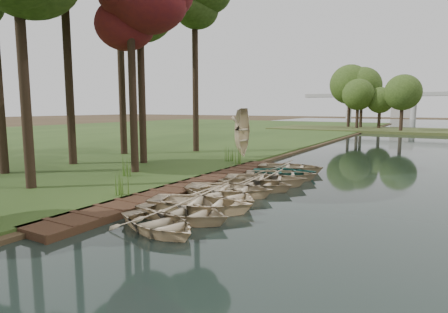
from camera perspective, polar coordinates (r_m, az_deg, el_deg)
The scene contains 22 objects.
ground at distance 16.82m, azimuth -0.47°, elevation -5.60°, with size 300.00×300.00×0.00m, color #3D2F1D.
boardwalk at distance 17.64m, azimuth -4.95°, elevation -4.51°, with size 1.60×16.00×0.30m, color #372115.
peninsula at distance 64.18m, azimuth 29.96°, elevation 3.27°, with size 50.00×14.00×0.45m, color #3D471F.
far_trees at distance 64.24m, azimuth 27.32°, elevation 8.98°, with size 45.60×5.60×8.80m.
building_b at distance 159.65m, azimuth 25.72°, elevation 7.52°, with size 8.00×8.00×12.00m, color #A5A5A0.
rowboat_0 at distance 11.72m, azimuth -9.92°, elevation -9.61°, with size 2.28×3.19×0.66m, color beige.
rowboat_1 at distance 12.72m, azimuth -6.26°, elevation -8.04°, with size 2.48×3.48×0.72m, color beige.
rowboat_2 at distance 13.65m, azimuth -3.59°, elevation -6.75°, with size 2.76×3.87×0.80m, color beige.
rowboat_3 at distance 14.97m, azimuth -0.50°, elevation -5.53°, with size 2.66×3.72×0.77m, color beige.
rowboat_4 at distance 15.92m, azimuth 0.79°, elevation -4.72°, with size 2.68×3.76×0.78m, color beige.
rowboat_5 at distance 17.30m, azimuth 4.85°, elevation -3.86°, with size 2.49×3.49×0.72m, color beige.
rowboat_6 at distance 18.19m, azimuth 6.42°, elevation -3.18°, with size 2.80×3.92×0.81m, color beige.
rowboat_7 at distance 19.65m, azimuth 8.71°, elevation -2.49°, with size 2.63×3.69×0.76m, color beige.
rowboat_8 at distance 20.54m, azimuth 9.20°, elevation -2.15°, with size 2.44×3.41×0.71m, color teal.
rowboat_9 at distance 22.12m, azimuth 10.13°, elevation -1.40°, with size 2.66×3.73×0.77m, color beige.
stored_rowboat at distance 26.63m, azimuth 2.90°, elevation 0.68°, with size 2.47×3.46×0.72m, color beige.
tree_2 at distance 21.47m, azimuth -14.11°, elevation 20.89°, with size 4.16×4.16×10.44m.
tree_6 at distance 31.19m, azimuth -4.49°, elevation 21.86°, with size 4.10×4.10×13.25m.
reeds_0 at distance 15.52m, azimuth -15.62°, elevation -4.06°, with size 0.60×0.60×0.95m, color #3F661E.
reeds_1 at distance 19.84m, azimuth -14.84°, elevation -1.45°, with size 0.60×0.60×1.03m, color #3F661E.
reeds_2 at distance 24.56m, azimuth 0.96°, elevation 0.45°, with size 0.60×0.60×1.01m, color #3F661E.
reeds_3 at distance 23.55m, azimuth 2.24°, elevation 0.17°, with size 0.60×0.60×1.03m, color #3F661E.
Camera 1 is at (8.38, -14.07, 3.80)m, focal length 30.00 mm.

